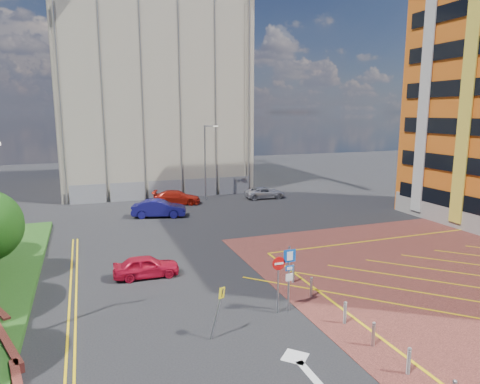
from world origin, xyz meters
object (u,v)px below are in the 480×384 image
sign_cluster (285,273)px  car_red_left (146,266)px  lamp_back (206,159)px  car_silver_back (265,193)px  warning_sign (219,306)px  car_red_back (177,197)px  car_blue_back (159,208)px

sign_cluster → car_red_left: 8.76m
lamp_back → car_silver_back: bearing=-15.0°
warning_sign → car_red_back: bearing=81.8°
car_blue_back → car_red_back: car_blue_back is taller
car_red_left → car_blue_back: bearing=-10.4°
car_red_back → car_silver_back: bearing=-73.5°
sign_cluster → car_red_left: sign_cluster is taller
car_red_left → car_blue_back: car_blue_back is taller
car_silver_back → sign_cluster: bearing=162.2°
car_red_left → car_red_back: 19.89m
lamp_back → car_red_left: 22.66m
sign_cluster → warning_sign: 3.88m
warning_sign → lamp_back: bearing=75.3°
car_blue_back → car_silver_back: (12.36, 4.55, -0.18)m
warning_sign → car_blue_back: (1.25, 22.05, -0.64)m
sign_cluster → warning_sign: sign_cluster is taller
warning_sign → car_blue_back: size_ratio=0.47×
car_red_back → sign_cluster: bearing=-161.9°
lamp_back → car_blue_back: bearing=-134.9°
sign_cluster → warning_sign: (-3.64, -1.24, -0.52)m
lamp_back → car_red_left: (-9.29, -20.33, -3.73)m
lamp_back → car_blue_back: 9.45m
car_blue_back → car_red_back: 5.58m
lamp_back → car_red_back: size_ratio=1.66×
car_red_back → warning_sign: bearing=-169.6°
car_silver_back → lamp_back: bearing=78.7°
warning_sign → sign_cluster: bearing=18.7°
car_red_back → lamp_back: bearing=-51.2°
sign_cluster → car_blue_back: bearing=96.6°
lamp_back → car_silver_back: 7.42m
sign_cluster → car_blue_back: sign_cluster is taller
car_red_back → car_silver_back: car_red_back is taller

